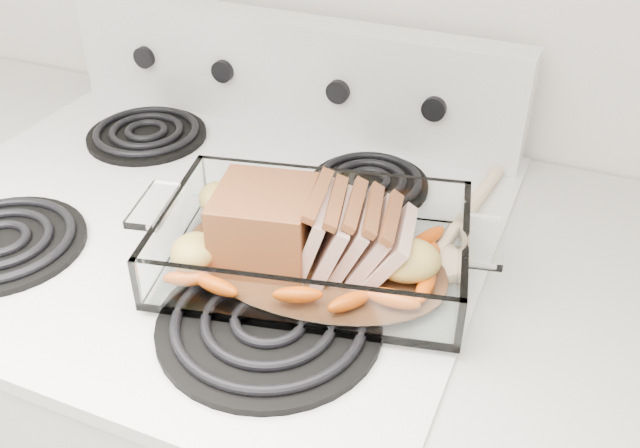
% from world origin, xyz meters
% --- Properties ---
extents(electric_range, '(0.78, 0.70, 1.12)m').
position_xyz_m(electric_range, '(0.00, 1.66, 0.48)').
color(electric_range, silver).
rests_on(electric_range, ground).
extents(baking_dish, '(0.36, 0.23, 0.07)m').
position_xyz_m(baking_dish, '(0.19, 1.61, 0.96)').
color(baking_dish, white).
rests_on(baking_dish, electric_range).
extents(pork_roast, '(0.23, 0.11, 0.09)m').
position_xyz_m(pork_roast, '(0.17, 1.61, 1.00)').
color(pork_roast, brown).
rests_on(pork_roast, baking_dish).
extents(roast_vegetables, '(0.37, 0.20, 0.05)m').
position_xyz_m(roast_vegetables, '(0.19, 1.64, 0.97)').
color(roast_vegetables, '#FF590D').
rests_on(roast_vegetables, baking_dish).
extents(wooden_spoon, '(0.06, 0.29, 0.02)m').
position_xyz_m(wooden_spoon, '(0.34, 1.72, 0.95)').
color(wooden_spoon, beige).
rests_on(wooden_spoon, electric_range).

